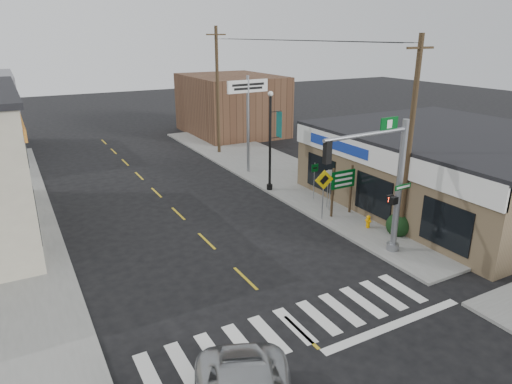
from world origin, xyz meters
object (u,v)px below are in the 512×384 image
fire_hydrant (368,221)px  dance_center_sign (248,100)px  traffic_signal_pole (388,175)px  utility_pole_near (410,139)px  lamp_post (271,134)px  bare_tree (406,156)px  guide_sign (343,184)px  utility_pole_far (218,90)px

fire_hydrant → dance_center_sign: dance_center_sign is taller
traffic_signal_pole → utility_pole_near: size_ratio=0.66×
fire_hydrant → lamp_post: 8.24m
dance_center_sign → bare_tree: dance_center_sign is taller
guide_sign → traffic_signal_pole: bearing=-107.3°
guide_sign → lamp_post: 5.87m
fire_hydrant → dance_center_sign: (-0.62, 11.71, 4.64)m
traffic_signal_pole → bare_tree: size_ratio=1.32×
lamp_post → dance_center_sign: dance_center_sign is taller
lamp_post → bare_tree: lamp_post is taller
guide_sign → bare_tree: (1.70, -2.54, 1.88)m
lamp_post → dance_center_sign: bearing=96.4°
bare_tree → guide_sign: bearing=123.9°
guide_sign → utility_pole_far: bearing=89.9°
bare_tree → utility_pole_near: 1.72m
fire_hydrant → lamp_post: size_ratio=0.11×
utility_pole_near → guide_sign: bearing=100.7°
utility_pole_far → bare_tree: bearing=-92.1°
guide_sign → fire_hydrant: guide_sign is taller
lamp_post → guide_sign: bearing=-62.6°
lamp_post → dance_center_sign: (0.64, 4.20, 1.48)m
dance_center_sign → utility_pole_near: size_ratio=0.71×
fire_hydrant → lamp_post: (-1.26, 7.51, 3.15)m
utility_pole_far → fire_hydrant: bearing=-97.2°
fire_hydrant → dance_center_sign: 12.61m
dance_center_sign → traffic_signal_pole: bearing=-98.5°
guide_sign → bare_tree: size_ratio=0.58×
traffic_signal_pole → fire_hydrant: 4.32m
utility_pole_near → utility_pole_far: (-0.86, 19.19, 0.28)m
traffic_signal_pole → utility_pole_near: 2.65m
lamp_post → traffic_signal_pole: bearing=-75.9°
lamp_post → bare_tree: 8.50m
traffic_signal_pole → bare_tree: bearing=29.2°
dance_center_sign → utility_pole_far: 6.09m
lamp_post → utility_pole_near: utility_pole_near is taller
utility_pole_far → lamp_post: bearing=-104.0°
fire_hydrant → bare_tree: bare_tree is taller
utility_pole_near → dance_center_sign: bearing=93.4°
utility_pole_far → traffic_signal_pole: bearing=-101.4°
guide_sign → bare_tree: bearing=-56.4°
traffic_signal_pole → dance_center_sign: 14.23m
dance_center_sign → utility_pole_far: (0.49, 6.07, 0.03)m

